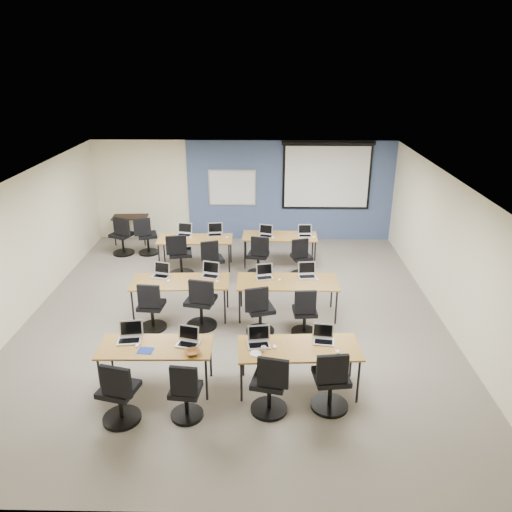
{
  "coord_description": "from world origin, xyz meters",
  "views": [
    {
      "loc": [
        0.58,
        -8.58,
        4.76
      ],
      "look_at": [
        0.41,
        0.4,
        1.12
      ],
      "focal_mm": 35.0,
      "sensor_mm": 36.0,
      "label": 1
    }
  ],
  "objects_px": {
    "training_table_front_right": "(299,350)",
    "task_chair_10": "(259,259)",
    "task_chair_6": "(259,314)",
    "laptop_2": "(259,340)",
    "whiteboard": "(232,188)",
    "projector_screen": "(327,172)",
    "laptop_10": "(266,233)",
    "utility_table": "(130,220)",
    "laptop_3": "(323,337)",
    "training_table_mid_right": "(287,283)",
    "training_table_back_right": "(280,237)",
    "task_chair_0": "(119,397)",
    "laptop_6": "(264,274)",
    "task_chair_4": "(151,310)",
    "task_chair_2": "(270,388)",
    "laptop_4": "(161,273)",
    "training_table_front_left": "(156,349)",
    "training_table_mid_left": "(180,283)",
    "spare_chair_b": "(123,239)",
    "task_chair_1": "(186,396)",
    "task_chair_7": "(305,316)",
    "training_table_back_left": "(195,240)",
    "task_chair_3": "(331,385)",
    "laptop_1": "(188,340)",
    "laptop_7": "(307,273)",
    "laptop_9": "(215,232)",
    "task_chair_9": "(213,263)",
    "laptop_11": "(305,233)",
    "laptop_0": "(130,336)",
    "spare_chair_a": "(147,239)",
    "task_chair_5": "(201,307)",
    "task_chair_11": "(301,260)",
    "laptop_8": "(185,232)",
    "task_chair_8": "(180,258)"
  },
  "relations": [
    {
      "from": "spare_chair_b",
      "to": "task_chair_1",
      "type": "bearing_deg",
      "value": -45.13
    },
    {
      "from": "utility_table",
      "to": "training_table_back_left",
      "type": "bearing_deg",
      "value": -43.56
    },
    {
      "from": "laptop_9",
      "to": "spare_chair_b",
      "type": "bearing_deg",
      "value": 160.65
    },
    {
      "from": "whiteboard",
      "to": "task_chair_4",
      "type": "xyz_separation_m",
      "value": [
        -1.19,
        -4.95,
        -1.05
      ]
    },
    {
      "from": "task_chair_6",
      "to": "laptop_9",
      "type": "xyz_separation_m",
      "value": [
        -1.11,
        3.37,
        0.38
      ]
    },
    {
      "from": "whiteboard",
      "to": "projector_screen",
      "type": "bearing_deg",
      "value": -0.45
    },
    {
      "from": "training_table_front_right",
      "to": "task_chair_10",
      "type": "xyz_separation_m",
      "value": [
        -0.66,
        4.23,
        -0.28
      ]
    },
    {
      "from": "task_chair_2",
      "to": "laptop_3",
      "type": "xyz_separation_m",
      "value": [
        0.81,
        0.76,
        0.37
      ]
    },
    {
      "from": "task_chair_11",
      "to": "spare_chair_b",
      "type": "height_order",
      "value": "spare_chair_b"
    },
    {
      "from": "laptop_1",
      "to": "laptop_9",
      "type": "xyz_separation_m",
      "value": [
        -0.06,
        4.88,
        0.0
      ]
    },
    {
      "from": "task_chair_0",
      "to": "laptop_6",
      "type": "distance_m",
      "value": 3.87
    },
    {
      "from": "task_chair_6",
      "to": "laptop_1",
      "type": "bearing_deg",
      "value": -141.9
    },
    {
      "from": "task_chair_6",
      "to": "laptop_2",
      "type": "bearing_deg",
      "value": -106.71
    },
    {
      "from": "training_table_mid_left",
      "to": "utility_table",
      "type": "bearing_deg",
      "value": 113.53
    },
    {
      "from": "task_chair_9",
      "to": "utility_table",
      "type": "bearing_deg",
      "value": 118.42
    },
    {
      "from": "laptop_3",
      "to": "spare_chair_a",
      "type": "bearing_deg",
      "value": 134.3
    },
    {
      "from": "laptop_2",
      "to": "task_chair_10",
      "type": "bearing_deg",
      "value": 82.46
    },
    {
      "from": "spare_chair_b",
      "to": "laptop_2",
      "type": "bearing_deg",
      "value": -34.07
    },
    {
      "from": "training_table_front_right",
      "to": "task_chair_5",
      "type": "bearing_deg",
      "value": 129.94
    },
    {
      "from": "laptop_3",
      "to": "task_chair_0",
      "type": "bearing_deg",
      "value": -152.88
    },
    {
      "from": "training_table_front_left",
      "to": "task_chair_7",
      "type": "relative_size",
      "value": 1.76
    },
    {
      "from": "task_chair_3",
      "to": "training_table_mid_left",
      "type": "bearing_deg",
      "value": 125.8
    },
    {
      "from": "laptop_7",
      "to": "laptop_10",
      "type": "relative_size",
      "value": 1.04
    },
    {
      "from": "task_chair_1",
      "to": "training_table_back_right",
      "type": "bearing_deg",
      "value": 82.0
    },
    {
      "from": "task_chair_2",
      "to": "task_chair_9",
      "type": "height_order",
      "value": "task_chair_2"
    },
    {
      "from": "training_table_front_left",
      "to": "laptop_10",
      "type": "xyz_separation_m",
      "value": [
        1.65,
        4.9,
        0.11
      ]
    },
    {
      "from": "training_table_front_left",
      "to": "task_chair_1",
      "type": "bearing_deg",
      "value": -53.86
    },
    {
      "from": "laptop_10",
      "to": "utility_table",
      "type": "relative_size",
      "value": 0.36
    },
    {
      "from": "task_chair_10",
      "to": "laptop_11",
      "type": "bearing_deg",
      "value": 43.97
    },
    {
      "from": "training_table_mid_right",
      "to": "training_table_back_right",
      "type": "height_order",
      "value": "same"
    },
    {
      "from": "laptop_4",
      "to": "training_table_mid_left",
      "type": "bearing_deg",
      "value": -15.45
    },
    {
      "from": "laptop_9",
      "to": "spare_chair_b",
      "type": "height_order",
      "value": "spare_chair_b"
    },
    {
      "from": "laptop_9",
      "to": "spare_chair_b",
      "type": "xyz_separation_m",
      "value": [
        -2.41,
        0.49,
        -0.37
      ]
    },
    {
      "from": "training_table_mid_left",
      "to": "task_chair_8",
      "type": "bearing_deg",
      "value": 96.95
    },
    {
      "from": "laptop_1",
      "to": "utility_table",
      "type": "distance_m",
      "value": 6.68
    },
    {
      "from": "utility_table",
      "to": "laptop_3",
      "type": "bearing_deg",
      "value": -57.44
    },
    {
      "from": "laptop_2",
      "to": "task_chair_4",
      "type": "relative_size",
      "value": 0.34
    },
    {
      "from": "task_chair_6",
      "to": "laptop_3",
      "type": "bearing_deg",
      "value": -71.93
    },
    {
      "from": "task_chair_1",
      "to": "laptop_4",
      "type": "height_order",
      "value": "laptop_4"
    },
    {
      "from": "whiteboard",
      "to": "laptop_0",
      "type": "relative_size",
      "value": 3.62
    },
    {
      "from": "laptop_3",
      "to": "laptop_11",
      "type": "bearing_deg",
      "value": 97.11
    },
    {
      "from": "task_chair_1",
      "to": "laptop_8",
      "type": "xyz_separation_m",
      "value": [
        -0.86,
        5.66,
        0.41
      ]
    },
    {
      "from": "laptop_6",
      "to": "laptop_10",
      "type": "height_order",
      "value": "laptop_10"
    },
    {
      "from": "task_chair_1",
      "to": "laptop_6",
      "type": "distance_m",
      "value": 3.42
    },
    {
      "from": "laptop_2",
      "to": "laptop_3",
      "type": "height_order",
      "value": "laptop_2"
    },
    {
      "from": "task_chair_1",
      "to": "laptop_4",
      "type": "xyz_separation_m",
      "value": [
        -0.95,
        3.25,
        0.4
      ]
    },
    {
      "from": "laptop_6",
      "to": "spare_chair_a",
      "type": "bearing_deg",
      "value": 121.76
    },
    {
      "from": "task_chair_2",
      "to": "laptop_4",
      "type": "relative_size",
      "value": 3.11
    },
    {
      "from": "task_chair_3",
      "to": "task_chair_6",
      "type": "relative_size",
      "value": 1.02
    },
    {
      "from": "task_chair_2",
      "to": "projector_screen",
      "type": "bearing_deg",
      "value": 90.5
    }
  ]
}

